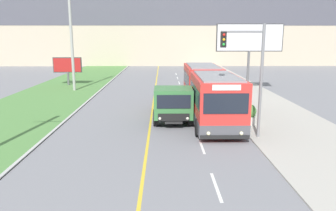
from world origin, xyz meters
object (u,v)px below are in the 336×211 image
Objects in this scene: planter_round_third at (227,95)px; planter_round_far at (221,88)px; billboard_large at (250,40)px; dump_truck at (173,104)px; planter_round_second at (238,104)px; planter_round_near at (249,115)px; utility_pole_far at (71,36)px; billboard_small at (67,66)px; traffic_light_mast at (250,67)px; city_bus at (208,92)px.

planter_round_far reaches higher than planter_round_third.
billboard_large reaches higher than planter_round_third.
planter_round_third is (4.81, 6.30, -0.57)m from dump_truck.
dump_truck is 5.61m from planter_round_second.
planter_round_near is at bearing -90.94° from planter_round_far.
planter_round_far is (0.05, 7.15, 0.02)m from planter_round_second.
utility_pole_far reaches higher than billboard_small.
planter_round_third is at bearing -23.19° from utility_pole_far.
dump_truck is 0.97× the size of billboard_large.
traffic_light_mast is 7.28m from planter_round_second.
billboard_large reaches higher than planter_round_near.
planter_round_near is 1.01× the size of planter_round_third.
planter_round_near is at bearing -46.85° from billboard_small.
planter_round_second is at bearing -39.96° from billboard_small.
planter_round_second is (0.98, 6.44, -3.26)m from traffic_light_mast.
planter_round_near reaches higher than planter_round_second.
planter_round_second is at bearing -108.80° from billboard_large.
traffic_light_mast is at bearing -95.20° from planter_round_third.
planter_round_far reaches higher than planter_round_near.
planter_round_far is (16.26, -6.43, -1.57)m from billboard_small.
traffic_light_mast is 14.01m from planter_round_far.
utility_pole_far is at bearing 174.13° from billboard_large.
planter_round_near is at bearing -42.81° from utility_pole_far.
planter_round_second is (4.87, 2.73, -0.58)m from dump_truck.
utility_pole_far reaches higher than planter_round_second.
planter_round_far is (4.92, 9.88, -0.56)m from dump_truck.
utility_pole_far reaches higher than planter_round_far.
dump_truck reaches higher than planter_round_second.
city_bus is 6.06m from traffic_light_mast.
city_bus is 1.21× the size of utility_pole_far.
dump_truck is 13.72m from billboard_large.
planter_round_near is at bearing -103.82° from billboard_large.
dump_truck is at bearing 136.39° from traffic_light_mast.
billboard_large reaches higher than dump_truck.
city_bus reaches higher than planter_round_third.
city_bus is at bearing -106.41° from planter_round_far.
planter_round_far is (0.12, 3.58, 0.01)m from planter_round_third.
billboard_small reaches higher than dump_truck.
traffic_light_mast reaches higher than planter_round_second.
planter_round_near is (2.22, -2.60, -1.02)m from city_bus.
planter_round_near is 3.58m from planter_round_second.
billboard_small reaches higher than planter_round_third.
city_bus is at bearing 104.02° from traffic_light_mast.
dump_truck is 6.01m from traffic_light_mast.
planter_round_near is at bearing -91.98° from planter_round_second.
billboard_large is at bearing 54.71° from dump_truck.
planter_round_third is (0.06, 7.15, -0.01)m from planter_round_near.
city_bus is 10.69× the size of planter_round_near.
utility_pole_far is at bearing 146.08° from planter_round_second.
billboard_large is 9.58m from planter_round_second.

